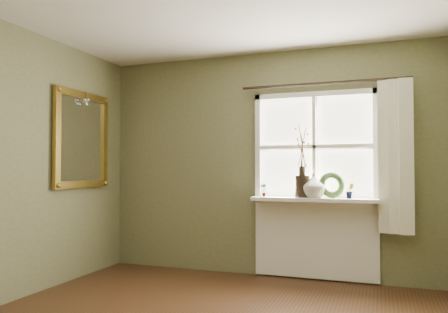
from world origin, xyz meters
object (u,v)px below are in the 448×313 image
object	(u,v)px
cream_vase	(314,185)
gilt_mirror	(82,139)
dark_jug	(302,186)
wreath	(332,188)

from	to	relation	value
cream_vase	gilt_mirror	size ratio (longest dim) A/B	0.25
cream_vase	dark_jug	bearing A→B (deg)	180.00
dark_jug	gilt_mirror	xyz separation A→B (m)	(-2.39, -0.70, 0.53)
cream_vase	gilt_mirror	world-z (taller)	gilt_mirror
wreath	gilt_mirror	world-z (taller)	gilt_mirror
cream_vase	gilt_mirror	bearing A→B (deg)	-164.56
dark_jug	gilt_mirror	world-z (taller)	gilt_mirror
dark_jug	gilt_mirror	bearing A→B (deg)	-163.77
cream_vase	wreath	xyz separation A→B (m)	(0.19, 0.04, -0.03)
cream_vase	wreath	distance (m)	0.19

